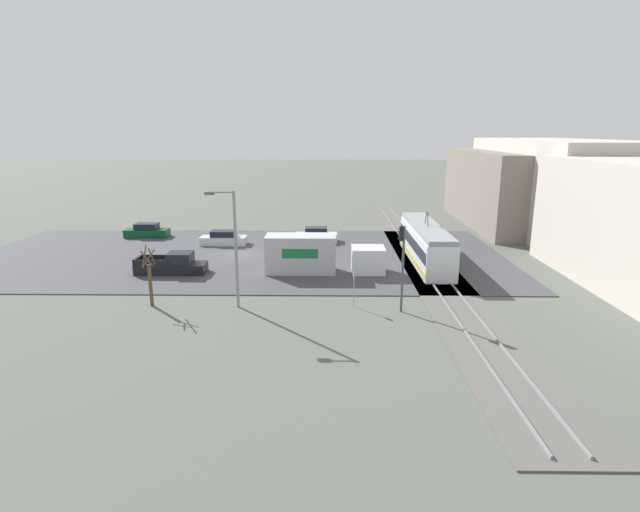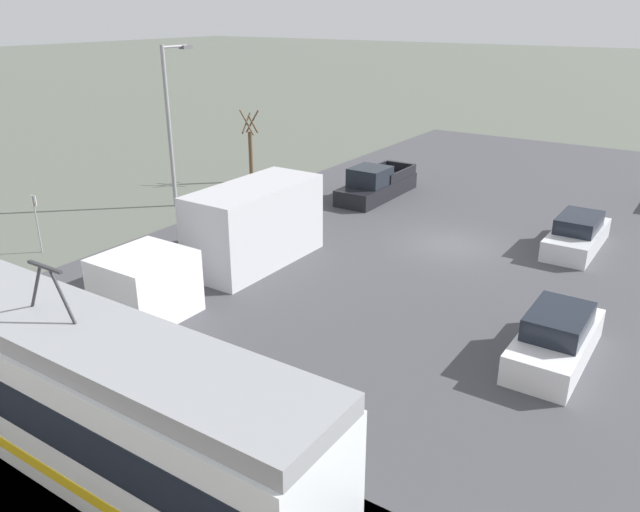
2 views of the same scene
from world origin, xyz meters
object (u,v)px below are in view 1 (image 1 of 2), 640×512
(box_truck, at_px, (317,255))
(sedan_car_0, at_px, (223,239))
(light_rail_tram, at_px, (426,244))
(street_lamp_near_crossing, at_px, (232,241))
(sedan_car_2, at_px, (147,231))
(traffic_light_pole, at_px, (402,258))
(pickup_truck, at_px, (173,265))
(sedan_car_1, at_px, (316,236))
(no_parking_sign, at_px, (354,286))
(street_tree, at_px, (150,279))

(box_truck, height_order, sedan_car_0, box_truck)
(light_rail_tram, distance_m, street_lamp_near_crossing, 19.55)
(sedan_car_2, bearing_deg, box_truck, -125.77)
(sedan_car_2, relative_size, traffic_light_pole, 0.82)
(pickup_truck, distance_m, sedan_car_0, 10.93)
(light_rail_tram, height_order, sedan_car_1, light_rail_tram)
(no_parking_sign, bearing_deg, sedan_car_2, -135.33)
(sedan_car_0, xyz_separation_m, no_parking_sign, (18.52, 12.61, 0.81))
(light_rail_tram, height_order, pickup_truck, light_rail_tram)
(pickup_truck, xyz_separation_m, sedan_car_1, (-12.32, 11.71, -0.03))
(box_truck, height_order, sedan_car_1, box_truck)
(no_parking_sign, bearing_deg, pickup_truck, -117.95)
(sedan_car_0, xyz_separation_m, sedan_car_2, (-3.62, -9.27, 0.03))
(street_lamp_near_crossing, bearing_deg, traffic_light_pole, 86.27)
(box_truck, bearing_deg, pickup_truck, -87.66)
(light_rail_tram, height_order, street_tree, light_rail_tram)
(sedan_car_2, distance_m, no_parking_sign, 31.14)
(light_rail_tram, xyz_separation_m, sedan_car_2, (-10.25, -28.96, -1.00))
(light_rail_tram, distance_m, sedan_car_1, 13.01)
(pickup_truck, bearing_deg, box_truck, 92.34)
(traffic_light_pole, xyz_separation_m, street_tree, (-0.89, -16.79, -1.80))
(sedan_car_0, height_order, street_tree, street_tree)
(no_parking_sign, bearing_deg, street_lamp_near_crossing, -88.68)
(box_truck, height_order, traffic_light_pole, traffic_light_pole)
(sedan_car_1, bearing_deg, sedan_car_2, -96.13)
(pickup_truck, xyz_separation_m, sedan_car_0, (-10.74, 2.07, -0.06))
(sedan_car_1, distance_m, no_parking_sign, 20.34)
(box_truck, relative_size, sedan_car_2, 2.10)
(sedan_car_1, relative_size, traffic_light_pole, 0.77)
(light_rail_tram, relative_size, sedan_car_2, 2.96)
(traffic_light_pole, height_order, street_tree, traffic_light_pole)
(traffic_light_pole, bearing_deg, street_lamp_near_crossing, -93.73)
(box_truck, relative_size, street_tree, 2.37)
(sedan_car_0, relative_size, traffic_light_pole, 0.82)
(street_tree, distance_m, no_parking_sign, 13.77)
(sedan_car_2, relative_size, street_tree, 1.13)
(pickup_truck, xyz_separation_m, traffic_light_pole, (8.69, 17.71, 2.95))
(light_rail_tram, bearing_deg, sedan_car_0, -108.62)
(box_truck, distance_m, pickup_truck, 12.07)
(sedan_car_1, height_order, no_parking_sign, no_parking_sign)
(sedan_car_0, xyz_separation_m, street_tree, (18.54, -1.16, 1.21))
(pickup_truck, height_order, no_parking_sign, no_parking_sign)
(sedan_car_1, xyz_separation_m, street_tree, (20.12, -10.80, 1.18))
(light_rail_tram, bearing_deg, sedan_car_2, -109.48)
(street_lamp_near_crossing, bearing_deg, sedan_car_0, -166.24)
(street_lamp_near_crossing, bearing_deg, light_rail_tram, 128.64)
(sedan_car_1, bearing_deg, street_tree, -28.22)
(box_truck, height_order, sedan_car_2, box_truck)
(pickup_truck, distance_m, sedan_car_2, 16.06)
(light_rail_tram, xyz_separation_m, no_parking_sign, (11.89, -7.08, -0.22))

